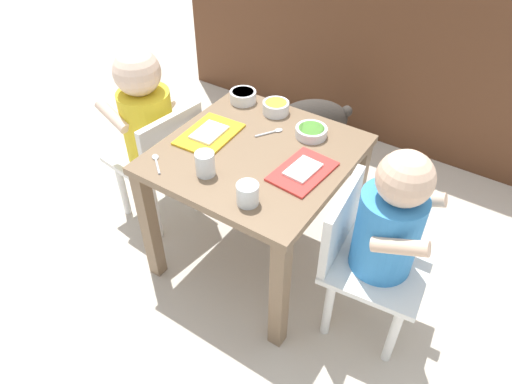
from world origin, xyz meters
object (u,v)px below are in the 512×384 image
veggie_bowl_near (276,107)px  cereal_bowl_left_side (311,132)px  seated_child_right (385,228)px  dog (304,120)px  seated_child_left (148,121)px  spoon_by_left_tray (156,162)px  veggie_bowl_far (243,96)px  dining_table (256,173)px  spoon_by_right_tray (272,132)px  water_cup_left (248,195)px  food_tray_left (209,134)px  food_tray_right (303,171)px  water_cup_right (205,165)px

veggie_bowl_near → cereal_bowl_left_side: size_ratio=0.89×
seated_child_right → dog: size_ratio=1.77×
seated_child_left → seated_child_right: 0.89m
seated_child_left → spoon_by_left_tray: size_ratio=8.15×
veggie_bowl_far → dining_table: bearing=-47.6°
spoon_by_right_tray → water_cup_left: bearing=-68.9°
seated_child_right → water_cup_left: (-0.33, -0.17, 0.08)m
water_cup_left → spoon_by_right_tray: size_ratio=0.68×
dining_table → seated_child_right: size_ratio=0.85×
food_tray_left → spoon_by_right_tray: food_tray_left is taller
cereal_bowl_left_side → spoon_by_left_tray: cereal_bowl_left_side is taller
veggie_bowl_near → cereal_bowl_left_side: (0.17, -0.06, -0.00)m
dog → cereal_bowl_left_side: size_ratio=3.79×
veggie_bowl_near → spoon_by_left_tray: bearing=-108.9°
dining_table → veggie_bowl_far: veggie_bowl_far is taller
spoon_by_right_tray → seated_child_left: bearing=-164.1°
cereal_bowl_left_side → food_tray_right: bearing=-68.5°
veggie_bowl_near → spoon_by_right_tray: veggie_bowl_near is taller
water_cup_right → spoon_by_right_tray: (0.05, 0.28, -0.03)m
cereal_bowl_left_side → veggie_bowl_far: 0.31m
food_tray_left → spoon_by_right_tray: bearing=37.8°
seated_child_right → spoon_by_left_tray: bearing=-165.2°
dining_table → cereal_bowl_left_side: bearing=58.5°
veggie_bowl_far → veggie_bowl_near: bearing=0.3°
seated_child_right → food_tray_right: 0.28m
veggie_bowl_near → cereal_bowl_left_side: veggie_bowl_near is taller
veggie_bowl_near → dog: bearing=102.9°
food_tray_left → veggie_bowl_far: (-0.03, 0.23, 0.02)m
veggie_bowl_near → spoon_by_right_tray: bearing=-63.6°
water_cup_left → food_tray_right: bearing=72.9°
seated_child_right → spoon_by_left_tray: (-0.66, -0.17, 0.06)m
seated_child_left → veggie_bowl_far: 0.34m
spoon_by_left_tray → spoon_by_right_tray: same height
dog → veggie_bowl_far: bearing=-96.5°
food_tray_right → veggie_bowl_near: veggie_bowl_near is taller
seated_child_right → food_tray_left: (-0.61, 0.03, 0.06)m
food_tray_left → spoon_by_left_tray: bearing=-102.5°
dining_table → food_tray_right: 0.19m
food_tray_left → spoon_by_left_tray: size_ratio=2.53×
dog → veggie_bowl_near: 0.50m
dog → veggie_bowl_near: veggie_bowl_near is taller
veggie_bowl_far → water_cup_right: bearing=-70.1°
food_tray_right → veggie_bowl_far: (-0.37, 0.23, 0.02)m
veggie_bowl_far → spoon_by_left_tray: 0.43m
veggie_bowl_near → water_cup_right: bearing=-89.0°
food_tray_left → water_cup_right: 0.20m
seated_child_left → spoon_by_left_tray: (0.23, -0.20, 0.04)m
dog → spoon_by_right_tray: 0.59m
spoon_by_left_tray → food_tray_right: bearing=27.3°
food_tray_left → dining_table: bearing=4.3°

